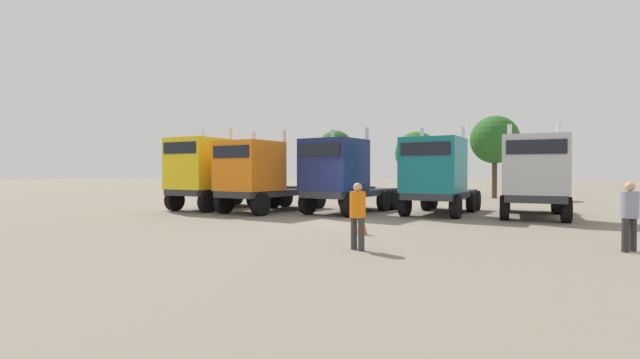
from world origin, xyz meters
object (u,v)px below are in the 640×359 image
object	(u,v)px
semi_truck_navy	(341,175)
visitor_with_camera	(629,211)
visitor_in_hivis	(358,211)
traffic_cone_near	(362,224)
semi_truck_teal	(436,175)
semi_truck_silver	(534,176)
semi_truck_yellow	(207,173)
semi_truck_orange	(258,175)

from	to	relation	value
semi_truck_navy	visitor_with_camera	xyz separation A→B (m)	(9.09, -7.60, -0.82)
visitor_in_hivis	traffic_cone_near	world-z (taller)	visitor_in_hivis
semi_truck_teal	semi_truck_silver	size ratio (longest dim) A/B	0.96
semi_truck_silver	visitor_with_camera	xyz separation A→B (m)	(0.85, -7.78, -0.77)
semi_truck_navy	visitor_with_camera	distance (m)	11.88
semi_truck_yellow	semi_truck_teal	bearing A→B (deg)	104.95
semi_truck_teal	visitor_in_hivis	bearing A→B (deg)	3.60
semi_truck_silver	visitor_in_hivis	xyz separation A→B (m)	(-5.60, -9.39, -0.79)
visitor_in_hivis	visitor_with_camera	bearing A→B (deg)	-38.12
semi_truck_yellow	semi_truck_navy	bearing A→B (deg)	101.89
semi_truck_teal	visitor_in_hivis	world-z (taller)	semi_truck_teal
traffic_cone_near	semi_truck_navy	bearing A→B (deg)	109.00
semi_truck_silver	traffic_cone_near	distance (m)	9.07
semi_truck_teal	traffic_cone_near	xyz separation A→B (m)	(-2.07, -7.00, -1.49)
semi_truck_yellow	traffic_cone_near	size ratio (longest dim) A/B	9.33
semi_truck_yellow	semi_truck_silver	distance (m)	15.32
semi_truck_orange	traffic_cone_near	bearing A→B (deg)	62.15
visitor_in_hivis	visitor_with_camera	distance (m)	6.65
semi_truck_yellow	visitor_in_hivis	bearing A→B (deg)	58.92
semi_truck_orange	semi_truck_teal	size ratio (longest dim) A/B	1.05
semi_truck_orange	semi_truck_navy	bearing A→B (deg)	114.34
visitor_in_hivis	traffic_cone_near	bearing A→B (deg)	46.46
semi_truck_yellow	visitor_in_hivis	xyz separation A→B (m)	(9.71, -9.31, -0.91)
semi_truck_silver	visitor_in_hivis	world-z (taller)	semi_truck_silver
semi_truck_teal	semi_truck_silver	bearing A→B (deg)	97.85
semi_truck_orange	semi_truck_silver	xyz separation A→B (m)	(12.14, 0.75, -0.02)
semi_truck_teal	visitor_in_hivis	distance (m)	9.93
traffic_cone_near	visitor_in_hivis	bearing A→B (deg)	-81.41
semi_truck_yellow	traffic_cone_near	bearing A→B (deg)	67.52
semi_truck_orange	semi_truck_navy	distance (m)	3.94
semi_truck_orange	semi_truck_navy	world-z (taller)	semi_truck_navy
semi_truck_orange	semi_truck_navy	size ratio (longest dim) A/B	1.03
semi_truck_teal	semi_truck_yellow	bearing A→B (deg)	-74.54
semi_truck_navy	visitor_with_camera	world-z (taller)	semi_truck_navy
semi_truck_yellow	traffic_cone_near	xyz separation A→B (m)	(9.30, -6.56, -1.55)
semi_truck_navy	semi_truck_yellow	bearing A→B (deg)	-73.37
semi_truck_yellow	semi_truck_navy	size ratio (longest dim) A/B	1.02
semi_truck_orange	visitor_with_camera	size ratio (longest dim) A/B	3.76
semi_truck_teal	visitor_with_camera	bearing A→B (deg)	43.74
semi_truck_yellow	semi_truck_orange	world-z (taller)	semi_truck_yellow
semi_truck_orange	visitor_with_camera	bearing A→B (deg)	77.59
semi_truck_yellow	semi_truck_silver	xyz separation A→B (m)	(15.32, 0.07, -0.13)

